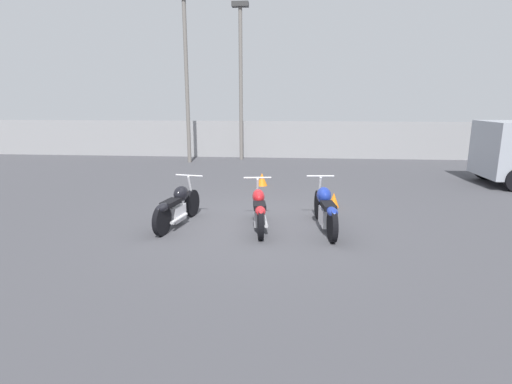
# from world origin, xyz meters

# --- Properties ---
(ground_plane) EXTENTS (60.00, 60.00, 0.00)m
(ground_plane) POSITION_xyz_m (0.00, 0.00, 0.00)
(ground_plane) COLOR #424247
(fence_back) EXTENTS (40.00, 0.04, 1.69)m
(fence_back) POSITION_xyz_m (0.00, 10.38, 0.84)
(fence_back) COLOR gray
(fence_back) RESTS_ON ground_plane
(light_pole_left) EXTENTS (0.70, 0.35, 6.76)m
(light_pole_left) POSITION_xyz_m (-3.67, 8.60, 4.04)
(light_pole_left) COLOR slate
(light_pole_left) RESTS_ON ground_plane
(light_pole_right) EXTENTS (0.70, 0.35, 6.63)m
(light_pole_right) POSITION_xyz_m (-1.54, 9.66, 3.98)
(light_pole_right) COLOR slate
(light_pole_right) RESTS_ON ground_plane
(motorcycle_slot_0) EXTENTS (0.68, 2.00, 0.98)m
(motorcycle_slot_0) POSITION_xyz_m (-1.62, -0.26, 0.42)
(motorcycle_slot_0) COLOR black
(motorcycle_slot_0) RESTS_ON ground_plane
(motorcycle_slot_1) EXTENTS (0.60, 1.96, 0.97)m
(motorcycle_slot_1) POSITION_xyz_m (0.11, -0.33, 0.41)
(motorcycle_slot_1) COLOR black
(motorcycle_slot_1) RESTS_ON ground_plane
(motorcycle_slot_2) EXTENTS (0.60, 2.18, 1.00)m
(motorcycle_slot_2) POSITION_xyz_m (1.47, -0.25, 0.44)
(motorcycle_slot_2) COLOR black
(motorcycle_slot_2) RESTS_ON ground_plane
(traffic_cone_near) EXTENTS (0.34, 0.34, 0.39)m
(traffic_cone_near) POSITION_xyz_m (-0.17, 4.02, 0.20)
(traffic_cone_near) COLOR orange
(traffic_cone_near) RESTS_ON ground_plane
(traffic_cone_far) EXTENTS (0.27, 0.27, 0.36)m
(traffic_cone_far) POSITION_xyz_m (1.82, 1.58, 0.18)
(traffic_cone_far) COLOR orange
(traffic_cone_far) RESTS_ON ground_plane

